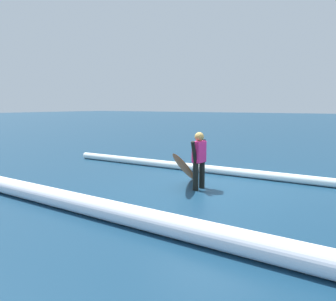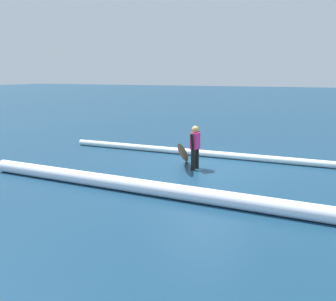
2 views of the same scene
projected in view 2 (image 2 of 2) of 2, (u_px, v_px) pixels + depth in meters
name	position (u px, v px, depth m)	size (l,w,h in m)	color
ground_plane	(202.00, 169.00, 11.93)	(160.85, 160.85, 0.00)	navy
surfer	(195.00, 145.00, 11.79)	(0.23, 0.60, 1.37)	black
surfboard	(183.00, 153.00, 12.05)	(0.68, 1.82, 0.98)	#E55926
wave_crest_foreground	(270.00, 159.00, 12.83)	(0.23, 0.23, 15.69)	white
wave_crest_midground	(268.00, 206.00, 8.12)	(0.36, 0.36, 16.13)	white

